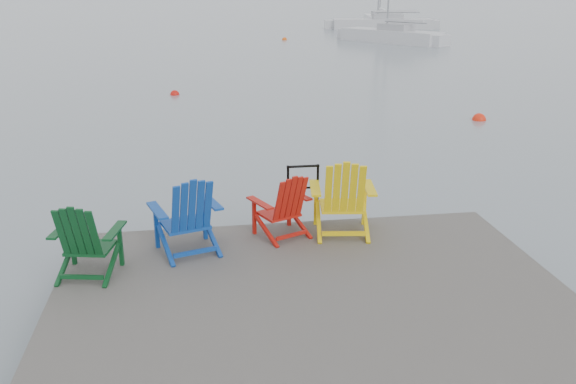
{
  "coord_description": "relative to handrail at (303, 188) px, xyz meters",
  "views": [
    {
      "loc": [
        -1.22,
        -5.85,
        3.91
      ],
      "look_at": [
        0.09,
        2.87,
        0.85
      ],
      "focal_mm": 38.0,
      "sensor_mm": 36.0,
      "label": 1
    }
  ],
  "objects": [
    {
      "name": "chair_yellow",
      "position": [
        0.48,
        -0.5,
        0.03
      ],
      "size": [
        0.99,
        0.93,
        1.13
      ],
      "rotation": [
        0.0,
        0.0,
        -0.14
      ],
      "color": "yellow",
      "rests_on": "dock"
    },
    {
      "name": "sailboat_mid",
      "position": [
        15.95,
        49.22,
        -0.69
      ],
      "size": [
        3.51,
        8.62,
        11.57
      ],
      "rotation": [
        0.0,
        0.0,
        -0.16
      ],
      "color": "white",
      "rests_on": "ground"
    },
    {
      "name": "buoy_c",
      "position": [
        4.81,
        35.12,
        -1.04
      ],
      "size": [
        0.36,
        0.36,
        0.36
      ],
      "primitive_type": "sphere",
      "color": "#E9560D",
      "rests_on": "ground"
    },
    {
      "name": "buoy_a",
      "position": [
        6.8,
        8.46,
        -1.04
      ],
      "size": [
        0.41,
        0.41,
        0.41
      ],
      "primitive_type": "sphere",
      "color": "red",
      "rests_on": "ground"
    },
    {
      "name": "dock",
      "position": [
        -0.25,
        -2.45,
        -0.69
      ],
      "size": [
        6.0,
        5.0,
        1.4
      ],
      "color": "#302D2A",
      "rests_on": "ground"
    },
    {
      "name": "sailboat_near",
      "position": [
        11.67,
        32.29,
        -0.69
      ],
      "size": [
        5.82,
        7.03,
        10.22
      ],
      "rotation": [
        0.0,
        0.0,
        0.63
      ],
      "color": "silver",
      "rests_on": "ground"
    },
    {
      "name": "chair_green",
      "position": [
        -2.88,
        -1.32,
        -0.05
      ],
      "size": [
        0.89,
        0.84,
        0.98
      ],
      "rotation": [
        0.0,
        0.0,
        -0.21
      ],
      "color": "#0B3C19",
      "rests_on": "dock"
    },
    {
      "name": "ground",
      "position": [
        -0.25,
        -2.45,
        -1.04
      ],
      "size": [
        400.0,
        400.0,
        0.0
      ],
      "primitive_type": "plane",
      "color": "gray",
      "rests_on": "ground"
    },
    {
      "name": "sailboat_far",
      "position": [
        14.77,
        44.46,
        -0.69
      ],
      "size": [
        8.7,
        3.49,
        11.68
      ],
      "rotation": [
        0.0,
        0.0,
        1.42
      ],
      "color": "#BABABF",
      "rests_on": "ground"
    },
    {
      "name": "chair_blue",
      "position": [
        -1.66,
        -0.81,
        0.0
      ],
      "size": [
        1.01,
        0.96,
        1.08
      ],
      "rotation": [
        0.0,
        0.0,
        0.3
      ],
      "color": "#0E3B94",
      "rests_on": "dock"
    },
    {
      "name": "buoy_d",
      "position": [
        10.48,
        37.55,
        -1.04
      ],
      "size": [
        0.36,
        0.36,
        0.36
      ],
      "primitive_type": "sphere",
      "color": "red",
      "rests_on": "ground"
    },
    {
      "name": "buoy_b",
      "position": [
        -2.26,
        14.13,
        -1.04
      ],
      "size": [
        0.34,
        0.34,
        0.34
      ],
      "primitive_type": "sphere",
      "color": "red",
      "rests_on": "ground"
    },
    {
      "name": "chair_red",
      "position": [
        -0.35,
        -0.46,
        -0.07
      ],
      "size": [
        0.91,
        0.88,
        0.94
      ],
      "rotation": [
        0.0,
        0.0,
        0.43
      ],
      "color": "#B1150D",
      "rests_on": "dock"
    },
    {
      "name": "handrail",
      "position": [
        0.0,
        0.0,
        0.0
      ],
      "size": [
        0.48,
        0.04,
        0.9
      ],
      "color": "black",
      "rests_on": "dock"
    }
  ]
}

